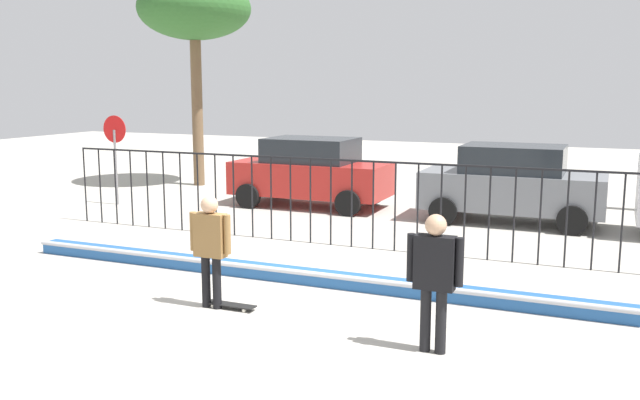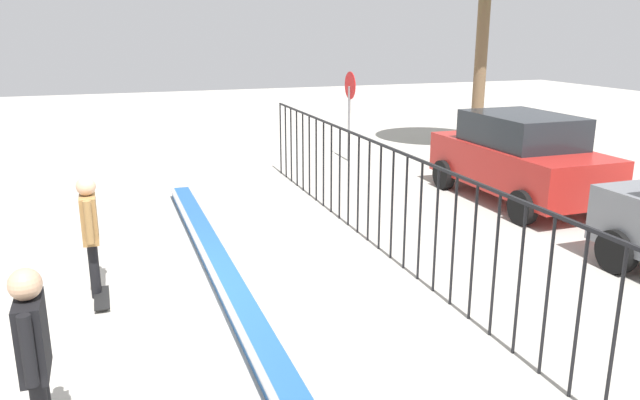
% 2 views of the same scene
% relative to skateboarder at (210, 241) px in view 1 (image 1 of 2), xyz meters
% --- Properties ---
extents(ground_plane, '(60.00, 60.00, 0.00)m').
position_rel_skateboarder_xyz_m(ground_plane, '(0.55, 0.97, -1.03)').
color(ground_plane, '#ADA89E').
extents(bowl_coping_ledge, '(11.00, 0.40, 0.27)m').
position_rel_skateboarder_xyz_m(bowl_coping_ledge, '(0.55, 1.77, -0.91)').
color(bowl_coping_ledge, '#235699').
rests_on(bowl_coping_ledge, ground).
extents(perimeter_fence, '(14.04, 0.04, 1.83)m').
position_rel_skateboarder_xyz_m(perimeter_fence, '(0.55, 4.56, 0.10)').
color(perimeter_fence, black).
rests_on(perimeter_fence, ground).
extents(skateboarder, '(0.69, 0.26, 1.71)m').
position_rel_skateboarder_xyz_m(skateboarder, '(0.00, 0.00, 0.00)').
color(skateboarder, black).
rests_on(skateboarder, ground).
extents(skateboard, '(0.80, 0.20, 0.07)m').
position_rel_skateboarder_xyz_m(skateboard, '(0.29, 0.07, -0.97)').
color(skateboard, black).
rests_on(skateboard, ground).
extents(camera_operator, '(0.72, 0.27, 1.77)m').
position_rel_skateboarder_xyz_m(camera_operator, '(3.51, -0.42, 0.04)').
color(camera_operator, black).
rests_on(camera_operator, ground).
extents(parked_car_red, '(4.30, 2.12, 1.90)m').
position_rel_skateboarder_xyz_m(parked_car_red, '(-2.19, 8.67, -0.06)').
color(parked_car_red, '#B2231E').
rests_on(parked_car_red, ground).
extents(parked_car_gray, '(4.30, 2.12, 1.90)m').
position_rel_skateboarder_xyz_m(parked_car_gray, '(3.24, 8.51, -0.06)').
color(parked_car_gray, slate).
rests_on(parked_car_gray, ground).
extents(stop_sign, '(0.76, 0.07, 2.50)m').
position_rel_skateboarder_xyz_m(stop_sign, '(-7.35, 6.82, 0.59)').
color(stop_sign, slate).
rests_on(stop_sign, ground).
extents(palm_tree_short, '(3.67, 3.67, 6.79)m').
position_rel_skateboarder_xyz_m(palm_tree_short, '(-7.33, 10.97, 4.68)').
color(palm_tree_short, brown).
rests_on(palm_tree_short, ground).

